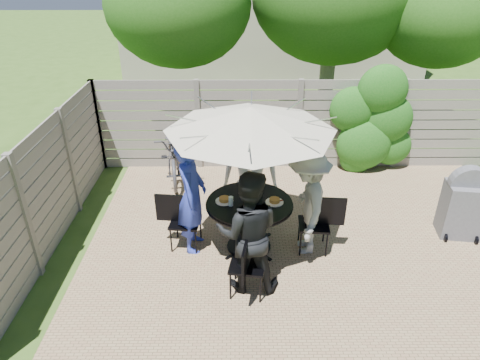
{
  "coord_description": "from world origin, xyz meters",
  "views": [
    {
      "loc": [
        -1.23,
        -5.02,
        3.99
      ],
      "look_at": [
        -1.19,
        0.43,
        1.06
      ],
      "focal_mm": 32.0,
      "sensor_mm": 36.0,
      "label": 1
    }
  ],
  "objects_px": {
    "coffee_cup": "(256,191)",
    "bbq_grill": "(463,205)",
    "chair_left": "(185,231)",
    "person_left": "(192,197)",
    "glass_front": "(257,208)",
    "plate_right": "(275,201)",
    "person_front": "(248,233)",
    "glass_left": "(231,201)",
    "chair_front": "(247,276)",
    "syrup_jug": "(245,195)",
    "plate_front": "(249,214)",
    "chair_right": "(314,234)",
    "person_back": "(251,170)",
    "chair_back": "(250,198)",
    "bicycle": "(173,153)",
    "plate_back": "(250,188)",
    "patio_table": "(249,216)",
    "glass_back": "(243,189)",
    "plate_left": "(224,200)",
    "umbrella": "(250,119)",
    "person_right": "(307,203)"
  },
  "relations": [
    {
      "from": "bbq_grill",
      "to": "person_front",
      "type": "bearing_deg",
      "value": -152.7
    },
    {
      "from": "chair_front",
      "to": "syrup_jug",
      "type": "distance_m",
      "value": 1.19
    },
    {
      "from": "person_right",
      "to": "bbq_grill",
      "type": "bearing_deg",
      "value": 101.08
    },
    {
      "from": "glass_front",
      "to": "bbq_grill",
      "type": "xyz_separation_m",
      "value": [
        3.21,
        0.59,
        -0.34
      ]
    },
    {
      "from": "plate_front",
      "to": "chair_right",
      "type": "bearing_deg",
      "value": 17.65
    },
    {
      "from": "person_front",
      "to": "glass_left",
      "type": "distance_m",
      "value": 0.77
    },
    {
      "from": "person_left",
      "to": "coffee_cup",
      "type": "height_order",
      "value": "person_left"
    },
    {
      "from": "glass_front",
      "to": "plate_left",
      "type": "bearing_deg",
      "value": 148.05
    },
    {
      "from": "person_back",
      "to": "plate_back",
      "type": "height_order",
      "value": "person_back"
    },
    {
      "from": "plate_left",
      "to": "glass_back",
      "type": "bearing_deg",
      "value": 42.73
    },
    {
      "from": "person_front",
      "to": "bicycle",
      "type": "relative_size",
      "value": 0.91
    },
    {
      "from": "chair_back",
      "to": "plate_left",
      "type": "height_order",
      "value": "chair_back"
    },
    {
      "from": "plate_right",
      "to": "bbq_grill",
      "type": "height_order",
      "value": "bbq_grill"
    },
    {
      "from": "chair_right",
      "to": "bicycle",
      "type": "height_order",
      "value": "bicycle"
    },
    {
      "from": "coffee_cup",
      "to": "bbq_grill",
      "type": "bearing_deg",
      "value": 1.91
    },
    {
      "from": "syrup_jug",
      "to": "bicycle",
      "type": "bearing_deg",
      "value": 120.58
    },
    {
      "from": "syrup_jug",
      "to": "bbq_grill",
      "type": "xyz_separation_m",
      "value": [
        3.36,
        0.27,
        -0.35
      ]
    },
    {
      "from": "glass_left",
      "to": "chair_back",
      "type": "bearing_deg",
      "value": 73.6
    },
    {
      "from": "plate_front",
      "to": "person_back",
      "type": "bearing_deg",
      "value": 87.23
    },
    {
      "from": "chair_left",
      "to": "person_left",
      "type": "bearing_deg",
      "value": 3.5
    },
    {
      "from": "person_left",
      "to": "plate_back",
      "type": "height_order",
      "value": "person_left"
    },
    {
      "from": "plate_left",
      "to": "syrup_jug",
      "type": "bearing_deg",
      "value": 6.69
    },
    {
      "from": "chair_left",
      "to": "chair_front",
      "type": "bearing_deg",
      "value": -41.15
    },
    {
      "from": "person_front",
      "to": "chair_right",
      "type": "xyz_separation_m",
      "value": [
        1.0,
        0.78,
        -0.58
      ]
    },
    {
      "from": "chair_back",
      "to": "plate_front",
      "type": "xyz_separation_m",
      "value": [
        -0.06,
        -1.33,
        0.53
      ]
    },
    {
      "from": "chair_front",
      "to": "bbq_grill",
      "type": "bearing_deg",
      "value": -59.76
    },
    {
      "from": "patio_table",
      "to": "chair_right",
      "type": "relative_size",
      "value": 1.42
    },
    {
      "from": "patio_table",
      "to": "bicycle",
      "type": "distance_m",
      "value": 2.76
    },
    {
      "from": "person_back",
      "to": "chair_front",
      "type": "distance_m",
      "value": 1.9
    },
    {
      "from": "patio_table",
      "to": "bicycle",
      "type": "bearing_deg",
      "value": 121.05
    },
    {
      "from": "chair_front",
      "to": "plate_front",
      "type": "height_order",
      "value": "chair_front"
    },
    {
      "from": "chair_right",
      "to": "plate_right",
      "type": "relative_size",
      "value": 3.5
    },
    {
      "from": "umbrella",
      "to": "person_right",
      "type": "xyz_separation_m",
      "value": [
        0.83,
        -0.04,
        -1.25
      ]
    },
    {
      "from": "chair_right",
      "to": "glass_back",
      "type": "xyz_separation_m",
      "value": [
        -1.06,
        0.31,
        0.61
      ]
    },
    {
      "from": "chair_right",
      "to": "chair_front",
      "type": "bearing_deg",
      "value": 46.7
    },
    {
      "from": "plate_back",
      "to": "glass_front",
      "type": "relative_size",
      "value": 1.86
    },
    {
      "from": "plate_front",
      "to": "patio_table",
      "type": "bearing_deg",
      "value": 87.23
    },
    {
      "from": "person_back",
      "to": "syrup_jug",
      "type": "height_order",
      "value": "person_back"
    },
    {
      "from": "plate_right",
      "to": "glass_back",
      "type": "xyz_separation_m",
      "value": [
        -0.45,
        0.28,
        0.05
      ]
    },
    {
      "from": "chair_right",
      "to": "bicycle",
      "type": "xyz_separation_m",
      "value": [
        -2.39,
        2.41,
        0.22
      ]
    },
    {
      "from": "person_back",
      "to": "chair_right",
      "type": "xyz_separation_m",
      "value": [
        0.92,
        -0.88,
        -0.63
      ]
    },
    {
      "from": "plate_front",
      "to": "plate_right",
      "type": "height_order",
      "value": "same"
    },
    {
      "from": "plate_left",
      "to": "coffee_cup",
      "type": "bearing_deg",
      "value": 22.79
    },
    {
      "from": "chair_front",
      "to": "glass_front",
      "type": "distance_m",
      "value": 0.93
    },
    {
      "from": "bbq_grill",
      "to": "syrup_jug",
      "type": "bearing_deg",
      "value": -167.11
    },
    {
      "from": "person_left",
      "to": "plate_left",
      "type": "bearing_deg",
      "value": -90.0
    },
    {
      "from": "glass_front",
      "to": "coffee_cup",
      "type": "height_order",
      "value": "glass_front"
    },
    {
      "from": "syrup_jug",
      "to": "glass_left",
      "type": "bearing_deg",
      "value": -144.96
    },
    {
      "from": "chair_right",
      "to": "bbq_grill",
      "type": "distance_m",
      "value": 2.39
    },
    {
      "from": "chair_right",
      "to": "coffee_cup",
      "type": "height_order",
      "value": "coffee_cup"
    }
  ]
}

